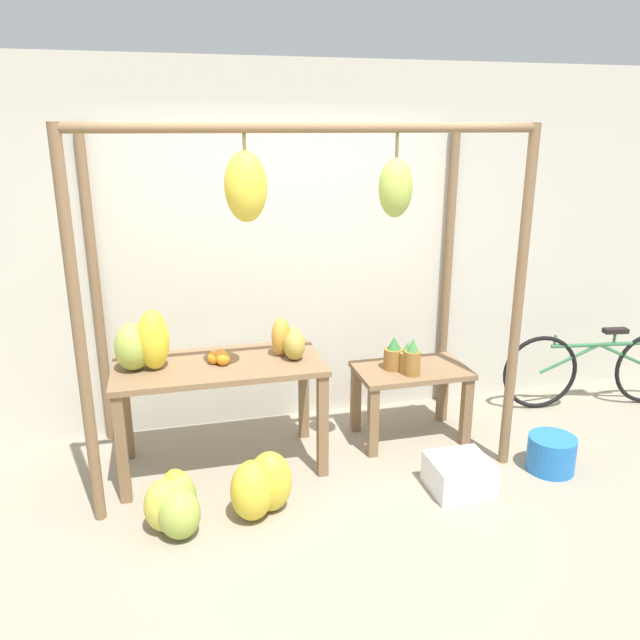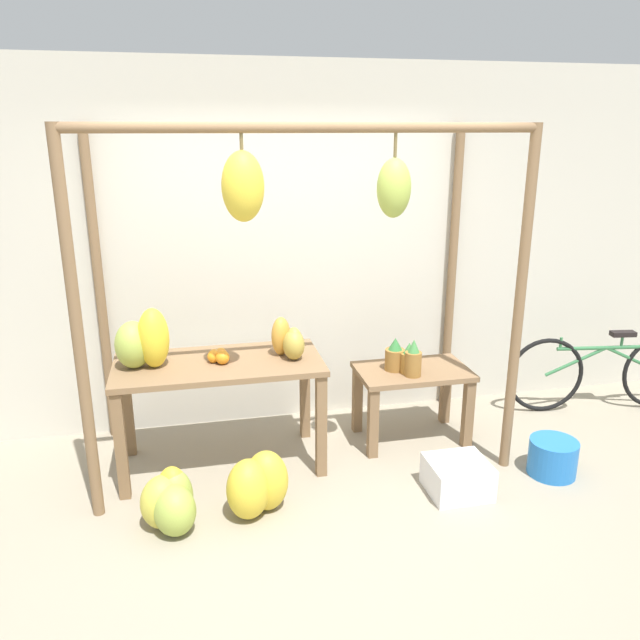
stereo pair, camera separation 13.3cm
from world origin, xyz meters
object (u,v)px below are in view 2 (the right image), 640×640
parked_bicycle (603,372)px  papaya_pile (289,341)px  orange_pile (219,356)px  blue_bucket (553,457)px  banana_pile_on_table (143,341)px  banana_pile_ground_right (255,486)px  fruit_crate_white (457,477)px  banana_pile_ground_left (171,502)px  pineapple_cluster (404,358)px

parked_bicycle → papaya_pile: bearing=-174.6°
orange_pile → blue_bucket: size_ratio=0.58×
banana_pile_on_table → banana_pile_ground_right: (0.64, -0.64, -0.78)m
banana_pile_ground_right → blue_bucket: size_ratio=1.39×
banana_pile_ground_right → blue_bucket: (2.07, 0.01, -0.06)m
fruit_crate_white → orange_pile: bearing=154.9°
blue_bucket → papaya_pile: size_ratio=1.11×
banana_pile_ground_right → papaya_pile: bearing=61.8°
banana_pile_on_table → blue_bucket: 2.91m
blue_bucket → fruit_crate_white: bearing=-174.6°
orange_pile → banana_pile_ground_left: orange_pile is taller
blue_bucket → orange_pile: bearing=164.3°
blue_bucket → pineapple_cluster: bearing=142.8°
orange_pile → papaya_pile: papaya_pile is taller
fruit_crate_white → parked_bicycle: 1.97m
banana_pile_ground_right → parked_bicycle: parked_bicycle is taller
pineapple_cluster → fruit_crate_white: 0.94m
pineapple_cluster → blue_bucket: pineapple_cluster is taller
fruit_crate_white → papaya_pile: bearing=146.1°
banana_pile_on_table → parked_bicycle: (3.70, 0.23, -0.62)m
pineapple_cluster → banana_pile_ground_left: (-1.71, -0.71, -0.52)m
banana_pile_ground_left → banana_pile_ground_right: bearing=4.2°
banana_pile_on_table → parked_bicycle: size_ratio=0.26×
pineapple_cluster → fruit_crate_white: (0.13, -0.73, -0.57)m
pineapple_cluster → blue_bucket: 1.23m
pineapple_cluster → fruit_crate_white: bearing=-79.8°
orange_pile → blue_bucket: 2.41m
banana_pile_ground_left → papaya_pile: (0.84, 0.65, 0.74)m
banana_pile_on_table → parked_bicycle: banana_pile_on_table is taller
fruit_crate_white → blue_bucket: bearing=5.4°
pineapple_cluster → papaya_pile: bearing=-176.1°
banana_pile_ground_left → fruit_crate_white: 1.84m
banana_pile_on_table → pineapple_cluster: bearing=1.0°
orange_pile → pineapple_cluster: orange_pile is taller
pineapple_cluster → parked_bicycle: bearing=6.0°
banana_pile_ground_right → fruit_crate_white: banana_pile_ground_right is taller
blue_bucket → banana_pile_on_table: bearing=167.0°
orange_pile → banana_pile_ground_right: bearing=-76.6°
blue_bucket → papaya_pile: 2.00m
orange_pile → banana_pile_ground_left: size_ratio=0.44×
pineapple_cluster → papaya_pile: (-0.87, -0.06, 0.22)m
pineapple_cluster → banana_pile_ground_left: 1.92m
orange_pile → blue_bucket: bearing=-15.7°
banana_pile_ground_left → parked_bicycle: 3.68m
parked_bicycle → blue_bucket: bearing=-139.0°
banana_pile_on_table → fruit_crate_white: size_ratio=1.10×
banana_pile_on_table → orange_pile: banana_pile_on_table is taller
banana_pile_ground_left → pineapple_cluster: bearing=22.5°
parked_bicycle → banana_pile_ground_left: bearing=-165.8°
banana_pile_on_table → orange_pile: bearing=-0.6°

